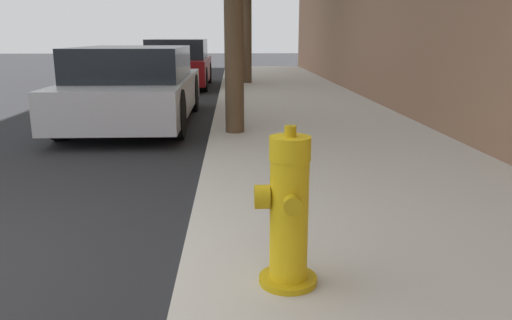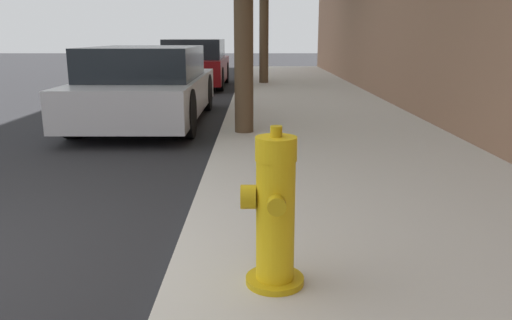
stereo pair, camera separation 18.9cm
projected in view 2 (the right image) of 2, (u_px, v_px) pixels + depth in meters
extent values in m
cube|color=beige|center=(448.00, 281.00, 2.91)|extent=(3.26, 40.00, 0.11)
cylinder|color=#C39C11|center=(277.00, 280.00, 2.77)|extent=(0.32, 0.32, 0.04)
cylinder|color=yellow|center=(278.00, 220.00, 2.68)|extent=(0.21, 0.21, 0.67)
cylinder|color=yellow|center=(278.00, 149.00, 2.59)|extent=(0.22, 0.22, 0.13)
cylinder|color=#C39C11|center=(279.00, 131.00, 2.57)|extent=(0.06, 0.06, 0.06)
cylinder|color=#C39C11|center=(279.00, 205.00, 2.52)|extent=(0.10, 0.07, 0.10)
cylinder|color=#C39C11|center=(277.00, 189.00, 2.79)|extent=(0.10, 0.07, 0.10)
cylinder|color=#C39C11|center=(251.00, 197.00, 2.65)|extent=(0.08, 0.13, 0.13)
cube|color=#B7B7BC|center=(152.00, 94.00, 8.46)|extent=(1.80, 4.43, 0.57)
cube|color=black|center=(148.00, 62.00, 8.16)|extent=(1.66, 2.43, 0.50)
cylinder|color=black|center=(125.00, 93.00, 9.83)|extent=(0.20, 0.71, 0.71)
cylinder|color=black|center=(208.00, 93.00, 9.82)|extent=(0.20, 0.71, 0.71)
cylinder|color=black|center=(75.00, 114.00, 7.16)|extent=(0.20, 0.71, 0.71)
cylinder|color=black|center=(190.00, 114.00, 7.16)|extent=(0.20, 0.71, 0.71)
cube|color=maroon|center=(199.00, 69.00, 14.41)|extent=(1.68, 3.91, 0.64)
cube|color=black|center=(198.00, 49.00, 14.12)|extent=(1.55, 2.15, 0.53)
cylinder|color=black|center=(179.00, 73.00, 15.64)|extent=(0.20, 0.64, 0.64)
cylinder|color=black|center=(228.00, 73.00, 15.63)|extent=(0.20, 0.64, 0.64)
cylinder|color=black|center=(165.00, 79.00, 13.28)|extent=(0.20, 0.64, 0.64)
cylinder|color=black|center=(222.00, 79.00, 13.28)|extent=(0.20, 0.64, 0.64)
cylinder|color=brown|center=(246.00, 35.00, 6.81)|extent=(0.27, 0.27, 2.68)
cylinder|color=brown|center=(267.00, 25.00, 14.17)|extent=(0.26, 0.26, 3.24)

